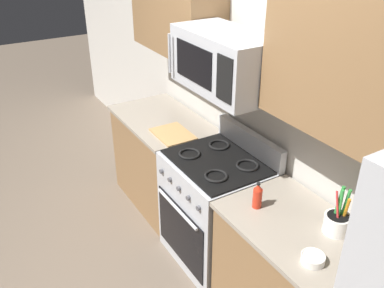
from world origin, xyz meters
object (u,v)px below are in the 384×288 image
(utensil_crock, at_px, (337,222))
(bottle_hot_sauce, at_px, (258,196))
(microwave, at_px, (225,62))
(range_oven, at_px, (216,209))
(prep_bowl, at_px, (313,258))
(cutting_board, at_px, (173,134))

(utensil_crock, xyz_separation_m, bottle_hot_sauce, (-0.42, -0.25, 0.02))
(utensil_crock, bearing_deg, microwave, -173.29)
(microwave, relative_size, utensil_crock, 2.61)
(range_oven, xyz_separation_m, prep_bowl, (1.12, -0.15, 0.46))
(microwave, height_order, bottle_hot_sauce, microwave)
(range_oven, distance_m, prep_bowl, 1.22)
(microwave, bearing_deg, cutting_board, -169.66)
(microwave, distance_m, bottle_hot_sauce, 0.91)
(utensil_crock, bearing_deg, prep_bowl, -69.46)
(utensil_crock, bearing_deg, cutting_board, -171.98)
(range_oven, relative_size, cutting_board, 2.95)
(cutting_board, relative_size, bottle_hot_sauce, 2.01)
(microwave, bearing_deg, range_oven, -89.99)
(microwave, relative_size, cutting_board, 2.13)
(bottle_hot_sauce, xyz_separation_m, prep_bowl, (0.54, -0.05, -0.06))
(range_oven, bearing_deg, cutting_board, -172.50)
(utensil_crock, relative_size, bottle_hot_sauce, 1.64)
(range_oven, distance_m, cutting_board, 0.72)
(prep_bowl, bearing_deg, range_oven, 172.33)
(cutting_board, xyz_separation_m, bottle_hot_sauce, (1.15, -0.02, 0.08))
(range_oven, xyz_separation_m, bottle_hot_sauce, (0.58, -0.10, 0.52))
(bottle_hot_sauce, bearing_deg, utensil_crock, 30.08)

